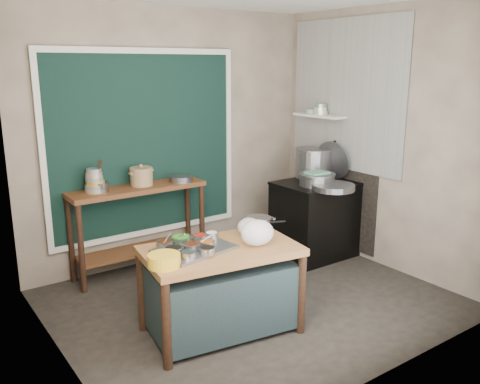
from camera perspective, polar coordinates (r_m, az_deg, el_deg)
floor at (r=4.96m, az=1.31°, el=-12.22°), size 3.50×3.00×0.02m
back_wall at (r=5.78m, az=-7.64°, el=6.14°), size 3.50×0.02×2.80m
left_wall at (r=3.76m, az=-20.65°, el=1.03°), size 0.02×3.00×2.80m
right_wall at (r=5.73m, az=15.72°, el=5.67°), size 0.02×3.00×2.80m
curtain_panel at (r=5.60m, az=-10.60°, el=5.25°), size 2.10×0.02×1.90m
curtain_frame at (r=5.59m, az=-10.56°, el=5.24°), size 2.22×0.03×2.02m
tile_panel at (r=6.03m, az=11.75°, el=10.60°), size 0.02×1.70×1.70m
soot_patch at (r=6.27m, az=10.59°, el=0.13°), size 0.01×1.30×1.30m
wall_shelf at (r=6.18m, az=8.91°, el=8.48°), size 0.22×0.70×0.03m
prep_table at (r=4.29m, az=-2.14°, el=-10.93°), size 1.34×0.90×0.75m
back_counter at (r=5.55m, az=-11.23°, el=-4.16°), size 1.45×0.40×0.95m
stove_block at (r=6.01m, az=8.56°, el=-3.12°), size 0.90×0.68×0.85m
stove_top at (r=5.89m, az=8.71°, el=0.96°), size 0.92×0.69×0.03m
condiment_tray at (r=4.08m, az=-5.16°, el=-6.41°), size 0.65×0.51×0.03m
condiment_bowls at (r=4.07m, az=-5.74°, el=-5.90°), size 0.57×0.45×0.06m
yellow_basin at (r=3.80m, az=-8.52°, el=-7.60°), size 0.32×0.32×0.09m
saucepan at (r=4.51m, az=2.04°, el=-3.65°), size 0.31×0.31×0.13m
plastic_bag_a at (r=4.16m, az=1.95°, el=-4.59°), size 0.31×0.27×0.21m
plastic_bag_b at (r=4.41m, az=0.98°, el=-3.90°), size 0.22×0.20×0.15m
bowl_stack at (r=5.27m, az=-15.98°, el=1.11°), size 0.21×0.21×0.24m
utensil_cup at (r=5.27m, az=-15.42°, el=0.55°), size 0.21×0.21×0.10m
ceramic_crock at (r=5.45m, az=-11.00°, el=1.63°), size 0.30×0.30×0.17m
wide_bowl at (r=5.57m, az=-6.67°, el=1.49°), size 0.31×0.31×0.06m
stock_pot at (r=6.09m, az=8.23°, el=3.23°), size 0.50×0.50×0.35m
pot_lid at (r=6.03m, az=10.36°, el=3.53°), size 0.18×0.47×0.45m
steamer at (r=5.72m, az=8.63°, el=1.41°), size 0.55×0.55×0.14m
green_cloth at (r=5.70m, az=8.66°, el=2.17°), size 0.24×0.19×0.02m
shallow_pan at (r=5.55m, az=10.43°, el=0.55°), size 0.59×0.59×0.06m
shelf_bowl_stack at (r=6.16m, az=9.08°, el=9.15°), size 0.16×0.16×0.13m
shelf_bowl_green at (r=6.28m, az=8.03°, el=8.97°), size 0.17×0.17×0.05m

